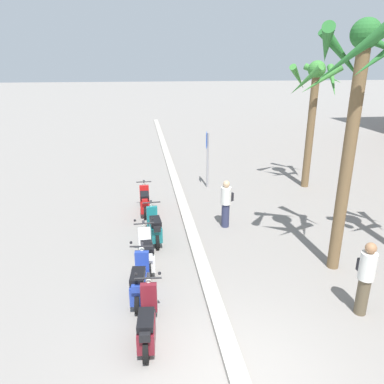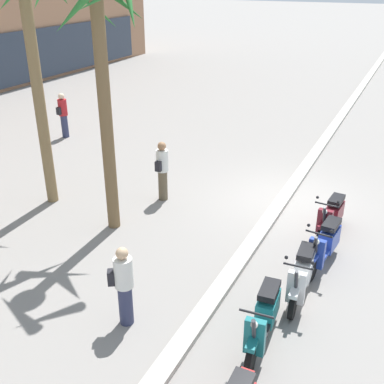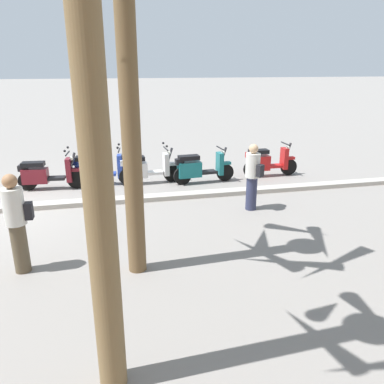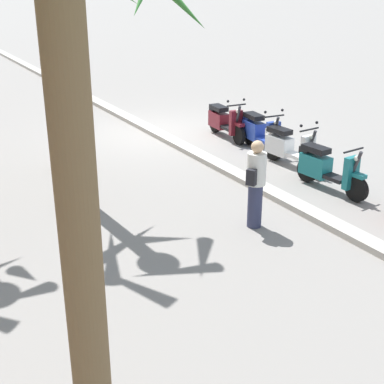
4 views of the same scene
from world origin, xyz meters
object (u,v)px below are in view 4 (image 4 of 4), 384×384
Objects in this scene: scooter_teal_mid_front at (326,168)px; pedestrian_strolling_near_curb at (60,130)px; scooter_white_gap_after_mid at (288,147)px; palm_tree_by_mall_entrance at (62,32)px; scooter_maroon_last_in_row at (224,121)px; scooter_blue_tail_end at (259,132)px; pedestrian_by_palm_tree at (256,182)px.

pedestrian_strolling_near_curb is at bearing 46.33° from scooter_teal_mid_front.
scooter_white_gap_after_mid is 9.89m from palm_tree_by_mall_entrance.
pedestrian_strolling_near_curb reaches higher than scooter_maroon_last_in_row.
scooter_blue_tail_end is at bearing -44.99° from palm_tree_by_mall_entrance.
scooter_maroon_last_in_row is 1.08× the size of pedestrian_strolling_near_curb.
scooter_blue_tail_end is 4.95m from pedestrian_strolling_near_curb.
scooter_blue_tail_end is 1.07× the size of pedestrian_strolling_near_curb.
pedestrian_by_palm_tree reaches higher than scooter_white_gap_after_mid.
scooter_blue_tail_end reaches higher than scooter_teal_mid_front.
pedestrian_strolling_near_curb is at bearing -16.45° from palm_tree_by_mall_entrance.
scooter_teal_mid_front is at bearing 170.82° from scooter_blue_tail_end.
scooter_white_gap_after_mid is at bearing 171.99° from scooter_blue_tail_end.
scooter_teal_mid_front is 1.59m from scooter_white_gap_after_mid.
pedestrian_strolling_near_curb is (8.49, -2.51, -3.04)m from palm_tree_by_mall_entrance.
pedestrian_strolling_near_curb reaches higher than scooter_white_gap_after_mid.
palm_tree_by_mall_entrance reaches higher than pedestrian_by_palm_tree.
scooter_white_gap_after_mid is at bearing 178.90° from scooter_maroon_last_in_row.
palm_tree_by_mall_entrance reaches higher than scooter_maroon_last_in_row.
scooter_blue_tail_end is (2.91, -0.47, 0.00)m from scooter_teal_mid_front.
scooter_maroon_last_in_row is (4.32, -0.33, -0.02)m from scooter_teal_mid_front.
pedestrian_strolling_near_curb is at bearing 92.59° from scooter_maroon_last_in_row.
palm_tree_by_mall_entrance is (-4.38, 6.81, 3.50)m from scooter_teal_mid_front.
scooter_white_gap_after_mid is 1.00× the size of scooter_maroon_last_in_row.
scooter_teal_mid_front is 1.01× the size of scooter_maroon_last_in_row.
pedestrian_by_palm_tree is (-0.73, 2.39, 0.39)m from scooter_teal_mid_front.
scooter_teal_mid_front is at bearing 175.58° from scooter_maroon_last_in_row.
scooter_white_gap_after_mid is 3.54m from pedestrian_by_palm_tree.
scooter_maroon_last_in_row is 0.35× the size of palm_tree_by_mall_entrance.
pedestrian_strolling_near_curb is at bearing 60.94° from scooter_white_gap_after_mid.
scooter_white_gap_after_mid is 1.14× the size of pedestrian_by_palm_tree.
scooter_teal_mid_front is 1.01× the size of scooter_blue_tail_end.
scooter_teal_mid_front is at bearing -133.67° from pedestrian_strolling_near_curb.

